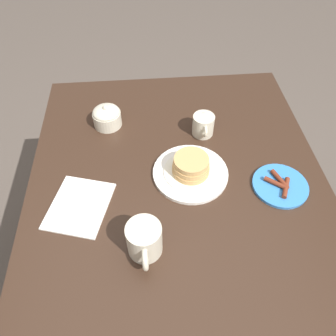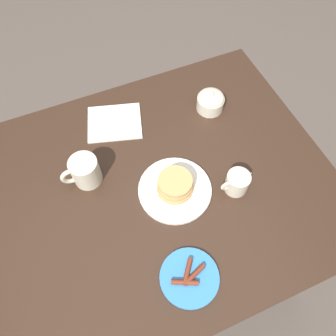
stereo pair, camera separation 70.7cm
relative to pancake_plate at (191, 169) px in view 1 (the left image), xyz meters
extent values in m
plane|color=#51473F|center=(0.06, -0.04, -0.77)|extent=(8.00, 8.00, 0.00)
cube|color=#332116|center=(0.06, -0.04, -0.04)|extent=(1.15, 0.91, 0.03)
cube|color=#332116|center=(-0.46, -0.43, -0.41)|extent=(0.07, 0.07, 0.71)
cube|color=#332116|center=(-0.46, 0.35, -0.41)|extent=(0.07, 0.07, 0.71)
cylinder|color=white|center=(0.00, 0.00, -0.02)|extent=(0.23, 0.23, 0.01)
cylinder|color=white|center=(0.00, 0.00, -0.01)|extent=(0.17, 0.17, 0.00)
cylinder|color=tan|center=(0.00, 0.00, 0.00)|extent=(0.11, 0.11, 0.02)
cylinder|color=tan|center=(0.00, 0.00, 0.02)|extent=(0.11, 0.11, 0.02)
cylinder|color=tan|center=(0.00, 0.00, 0.04)|extent=(0.10, 0.10, 0.02)
cylinder|color=#337AC6|center=(0.07, 0.26, -0.02)|extent=(0.17, 0.17, 0.01)
cylinder|color=maroon|center=(0.05, 0.26, -0.01)|extent=(0.07, 0.04, 0.01)
cylinder|color=maroon|center=(0.09, 0.27, -0.01)|extent=(0.07, 0.04, 0.01)
cylinder|color=maroon|center=(0.07, 0.25, -0.01)|extent=(0.06, 0.07, 0.01)
cylinder|color=beige|center=(0.24, -0.15, 0.03)|extent=(0.09, 0.09, 0.10)
torus|color=beige|center=(0.28, -0.15, 0.03)|extent=(0.07, 0.01, 0.07)
cylinder|color=brown|center=(0.24, -0.15, 0.07)|extent=(0.08, 0.08, 0.00)
cylinder|color=beige|center=(-0.18, 0.07, 0.01)|extent=(0.07, 0.07, 0.07)
cone|color=beige|center=(-0.21, 0.07, 0.04)|extent=(0.03, 0.03, 0.04)
torus|color=beige|center=(-0.14, 0.07, 0.02)|extent=(0.04, 0.01, 0.04)
cylinder|color=beige|center=(-0.25, -0.26, 0.00)|extent=(0.10, 0.10, 0.05)
ellipsoid|color=beige|center=(-0.25, -0.26, 0.03)|extent=(0.09, 0.09, 0.03)
sphere|color=beige|center=(-0.25, -0.26, 0.05)|extent=(0.02, 0.02, 0.02)
cube|color=silver|center=(0.09, -0.33, -0.02)|extent=(0.23, 0.21, 0.01)
camera|label=1|loc=(0.64, -0.12, 0.76)|focal=35.00mm
camera|label=2|loc=(0.20, 0.41, 0.91)|focal=35.00mm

